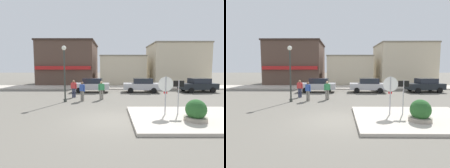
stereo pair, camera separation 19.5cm
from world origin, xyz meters
The scene contains 16 objects.
ground_plane centered at (0.00, 0.00, 0.00)m, with size 160.00×160.00×0.00m, color #6B665B.
sidewalk_corner centered at (4.22, 0.18, 0.07)m, with size 6.40×4.80×0.15m, color beige.
kerb_far centered at (0.00, 14.58, 0.07)m, with size 80.00×4.00×0.15m, color beige.
stop_sign centered at (3.00, 0.63, 1.52)m, with size 0.82×0.08×2.30m.
one_way_sign centered at (3.77, 0.77, 1.33)m, with size 0.60×0.07×2.10m.
planter centered at (4.17, -0.53, 0.56)m, with size 1.10×1.10×1.23m.
lamp_post centered at (-3.78, 4.94, 2.96)m, with size 0.36×0.36×4.54m.
parked_car_nearest centered at (-2.26, 10.52, 0.81)m, with size 4.03×1.94×1.56m.
parked_car_second centered at (3.34, 10.44, 0.81)m, with size 4.08×2.03×1.56m.
parked_car_third centered at (9.73, 10.57, 0.81)m, with size 4.16×2.20×1.56m.
pedestrian_crossing_near centered at (-3.52, 7.02, 0.87)m, with size 0.55×0.24×1.61m.
pedestrian_crossing_far centered at (-2.44, 5.26, 0.87)m, with size 0.52×0.37×1.61m.
pedestrian_kerb_side centered at (-0.90, 5.89, 0.87)m, with size 0.55×0.31×1.61m.
building_corner_shop centered at (-7.11, 21.17, 3.47)m, with size 8.75×9.69×6.93m.
building_storefront_left_near centered at (1.70, 19.85, 2.31)m, with size 7.09×5.80×4.62m.
building_storefront_left_mid centered at (10.36, 19.82, 3.25)m, with size 8.27×7.47×6.50m.
Camera 1 is at (0.01, -8.99, 2.81)m, focal length 28.00 mm.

